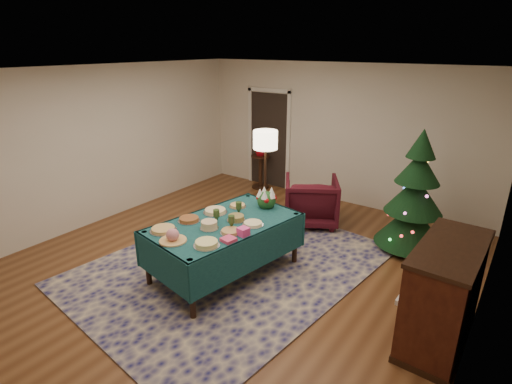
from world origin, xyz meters
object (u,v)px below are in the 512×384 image
Objects in this scene: piano at (443,295)px; gift_box at (243,232)px; floor_lamp at (265,146)px; potted_plant at (261,150)px; buffet_table at (224,233)px; christmas_tree at (415,197)px; armchair at (311,199)px; side_table at (260,172)px.

gift_box is at bearing -168.45° from piano.
potted_plant is (-1.16, 1.53, -0.56)m from floor_lamp.
buffet_table is 1.30× the size of floor_lamp.
piano is (2.70, 0.30, -0.07)m from buffet_table.
christmas_tree is (1.86, 2.22, 0.23)m from buffet_table.
floor_lamp is (-0.63, -0.50, 0.96)m from armchair.
potted_plant is (-2.08, 3.36, 0.03)m from gift_box.
gift_box is 2.38m from armchair.
armchair is 0.70× the size of piano.
gift_box is 0.07× the size of floor_lamp.
potted_plant is (-1.63, 3.20, 0.23)m from buffet_table.
buffet_table is 17.45× the size of gift_box.
gift_box is at bearing 66.20° from armchair.
armchair reaches higher than side_table.
buffet_table is 0.52m from gift_box.
armchair is at bearing 143.56° from piano.
gift_box is (0.45, -0.16, 0.21)m from buffet_table.
side_table is at bearing 121.75° from gift_box.
buffet_table is at bearing -173.67° from piano.
armchair is 3.16m from piano.
buffet_table reaches higher than side_table.
piano is (2.54, -1.87, 0.09)m from armchair.
armchair reaches higher than buffet_table.
gift_box is 0.09× the size of piano.
potted_plant is at bearing 127.16° from floor_lamp.
gift_box is 3.98m from side_table.
armchair is 1.26m from floor_lamp.
side_table is at bearing 180.00° from potted_plant.
christmas_tree is (1.70, 0.05, 0.39)m from armchair.
floor_lamp is (-0.47, 1.67, 0.80)m from buffet_table.
buffet_table is at bearing -74.21° from floor_lamp.
floor_lamp is at bearing 116.67° from gift_box.
piano is (4.33, -2.90, -0.31)m from potted_plant.
potted_plant is at bearing 0.00° from side_table.
gift_box is at bearing -58.25° from side_table.
piano reaches higher than buffet_table.
buffet_table is at bearing 160.24° from gift_box.
potted_plant is (0.00, 0.00, 0.50)m from side_table.
christmas_tree reaches higher than floor_lamp.
floor_lamp is (-0.92, 1.83, 0.59)m from gift_box.
armchair is (0.16, 2.17, -0.16)m from buffet_table.
christmas_tree is (3.49, -0.98, 0.49)m from side_table.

